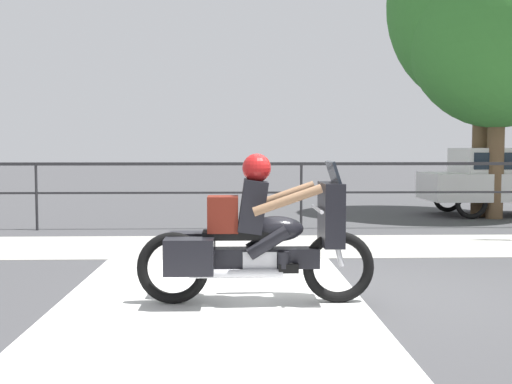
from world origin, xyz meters
The scene contains 8 objects.
ground_plane centered at (0.00, 0.00, 0.00)m, with size 120.00×120.00×0.00m, color #424244.
sidewalk_band centered at (0.00, 3.40, 0.01)m, with size 44.00×2.40×0.01m, color #A8A59E.
crosswalk_band centered at (-1.52, -0.20, 0.00)m, with size 3.13×6.00×0.01m, color silver.
fence_railing centered at (0.00, 5.57, 1.03)m, with size 36.00×0.05×1.31m.
motorcycle centered at (-1.07, -0.40, 0.68)m, with size 2.41×0.76×1.52m.
parked_car centered at (5.18, 8.06, 0.92)m, with size 4.14×1.74×1.58m.
tree_behind_sign centered at (4.41, 7.86, 4.87)m, with size 4.42×4.42×7.32m.
tree_behind_car centered at (4.54, 7.35, 4.26)m, with size 4.08×4.08×6.52m.
Camera 1 is at (-1.28, -6.82, 1.57)m, focal length 45.00 mm.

